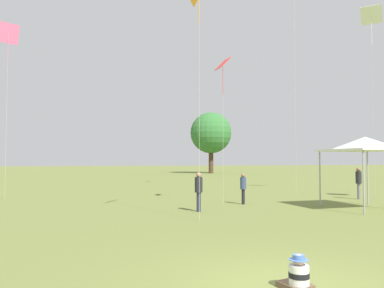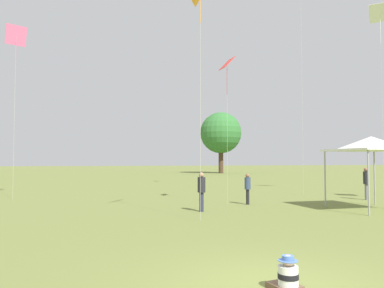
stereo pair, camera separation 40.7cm
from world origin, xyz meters
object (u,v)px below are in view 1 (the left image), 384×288
(person_standing_0, at_px, (199,188))
(person_standing_1, at_px, (243,186))
(kite_4, at_px, (371,19))
(kite_5, at_px, (223,68))
(person_standing_2, at_px, (359,180))
(canopy_tent, at_px, (365,144))
(kite_2, at_px, (8,37))
(distant_tree_1, at_px, (211,133))
(seated_toddler, at_px, (298,275))

(person_standing_0, height_order, person_standing_1, person_standing_0)
(kite_4, bearing_deg, kite_5, 101.94)
(person_standing_0, xyz_separation_m, person_standing_2, (10.24, 2.40, 0.09))
(person_standing_0, relative_size, canopy_tent, 0.51)
(person_standing_0, distance_m, person_standing_2, 10.52)
(canopy_tent, distance_m, kite_2, 19.70)
(person_standing_2, height_order, canopy_tent, canopy_tent)
(person_standing_0, height_order, distant_tree_1, distant_tree_1)
(seated_toddler, bearing_deg, person_standing_1, 57.77)
(person_standing_0, xyz_separation_m, kite_4, (13.40, 4.68, 10.56))
(person_standing_2, xyz_separation_m, canopy_tent, (-2.70, -3.70, 1.84))
(kite_4, bearing_deg, canopy_tent, 134.99)
(person_standing_0, height_order, kite_4, kite_4)
(person_standing_2, distance_m, distant_tree_1, 44.03)
(seated_toddler, height_order, kite_5, kite_5)
(person_standing_2, distance_m, kite_2, 21.46)
(person_standing_0, relative_size, distant_tree_1, 0.16)
(kite_2, relative_size, kite_5, 1.34)
(distant_tree_1, bearing_deg, kite_4, -93.79)
(kite_4, distance_m, kite_5, 12.65)
(seated_toddler, relative_size, kite_4, 0.05)
(canopy_tent, bearing_deg, person_standing_2, 53.88)
(person_standing_0, relative_size, person_standing_1, 1.09)
(person_standing_0, relative_size, kite_4, 0.14)
(seated_toddler, xyz_separation_m, person_standing_2, (11.46, 12.19, 0.85))
(person_standing_0, bearing_deg, person_standing_1, -131.70)
(person_standing_2, relative_size, distant_tree_1, 0.17)
(kite_4, bearing_deg, person_standing_1, 103.99)
(person_standing_1, distance_m, distant_tree_1, 46.03)
(person_standing_0, distance_m, kite_2, 14.22)
(person_standing_2, height_order, kite_5, kite_5)
(person_standing_1, distance_m, person_standing_2, 7.32)
(person_standing_1, xyz_separation_m, canopy_tent, (4.60, -3.26, 2.01))
(seated_toddler, bearing_deg, kite_5, 62.43)
(kite_4, height_order, distant_tree_1, kite_4)
(seated_toddler, height_order, distant_tree_1, distant_tree_1)
(canopy_tent, xyz_separation_m, kite_2, (-16.54, 8.69, 6.23))
(kite_4, distance_m, distant_tree_1, 41.32)
(person_standing_1, bearing_deg, person_standing_0, 125.76)
(seated_toddler, bearing_deg, kite_4, 31.95)
(kite_4, bearing_deg, person_standing_2, 125.19)
(kite_4, relative_size, distant_tree_1, 1.17)
(canopy_tent, height_order, distant_tree_1, distant_tree_1)
(person_standing_2, bearing_deg, person_standing_1, 36.64)
(person_standing_2, relative_size, kite_2, 0.18)
(person_standing_0, bearing_deg, canopy_tent, -175.16)
(person_standing_1, height_order, person_standing_2, person_standing_2)
(person_standing_0, distance_m, distant_tree_1, 48.77)
(distant_tree_1, bearing_deg, kite_2, -123.28)
(person_standing_0, distance_m, kite_5, 6.53)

